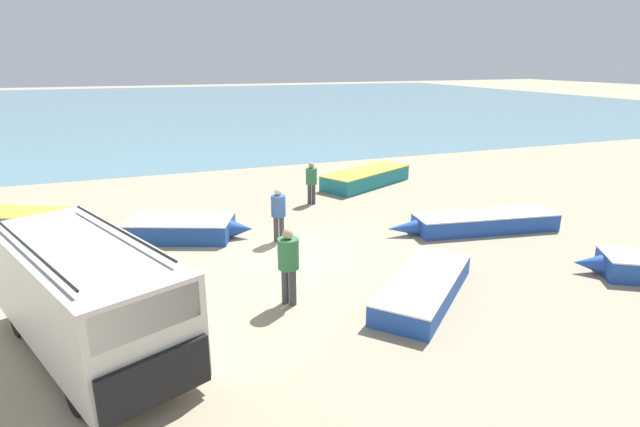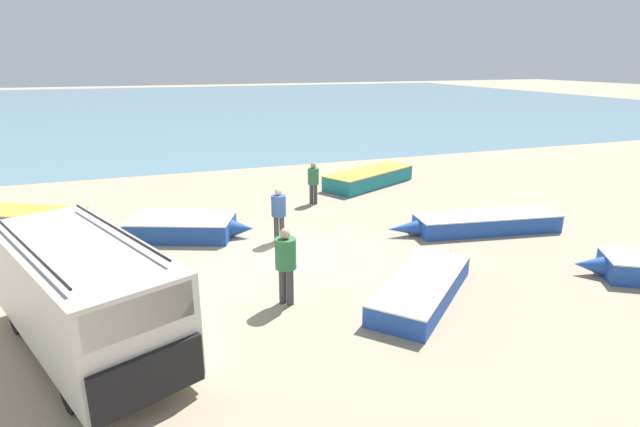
{
  "view_description": "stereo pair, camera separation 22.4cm",
  "coord_description": "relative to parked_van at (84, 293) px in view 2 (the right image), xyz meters",
  "views": [
    {
      "loc": [
        -4.09,
        -12.34,
        5.26
      ],
      "look_at": [
        0.78,
        0.5,
        1.0
      ],
      "focal_mm": 28.0,
      "sensor_mm": 36.0,
      "label": 1
    },
    {
      "loc": [
        -3.88,
        -12.41,
        5.26
      ],
      "look_at": [
        0.78,
        0.5,
        1.0
      ],
      "focal_mm": 28.0,
      "sensor_mm": 36.0,
      "label": 2
    }
  ],
  "objects": [
    {
      "name": "ground_plane",
      "position": [
        5.14,
        3.15,
        -1.17
      ],
      "size": [
        200.0,
        200.0,
        0.0
      ],
      "primitive_type": "plane",
      "color": "gray"
    },
    {
      "name": "sea_water",
      "position": [
        5.14,
        55.15,
        -1.17
      ],
      "size": [
        120.0,
        80.0,
        0.01
      ],
      "primitive_type": "cube",
      "color": "slate",
      "rests_on": "ground_plane"
    },
    {
      "name": "parked_van",
      "position": [
        0.0,
        0.0,
        0.0
      ],
      "size": [
        3.8,
        5.56,
        2.25
      ],
      "rotation": [
        0.0,
        0.0,
        5.12
      ],
      "color": "beige",
      "rests_on": "ground_plane"
    },
    {
      "name": "fishing_rowboat_0",
      "position": [
        2.3,
        5.81,
        -0.86
      ],
      "size": [
        3.88,
        2.69,
        0.62
      ],
      "rotation": [
        0.0,
        0.0,
        5.9
      ],
      "color": "navy",
      "rests_on": "ground_plane"
    },
    {
      "name": "fishing_rowboat_1",
      "position": [
        10.59,
        9.96,
        -0.84
      ],
      "size": [
        5.28,
        3.37,
        0.66
      ],
      "rotation": [
        0.0,
        0.0,
        0.47
      ],
      "color": "#1E757F",
      "rests_on": "ground_plane"
    },
    {
      "name": "fishing_rowboat_2",
      "position": [
        11.18,
        3.15,
        -0.89
      ],
      "size": [
        5.66,
        1.94,
        0.56
      ],
      "rotation": [
        0.0,
        0.0,
        2.99
      ],
      "color": "#234CA3",
      "rests_on": "ground_plane"
    },
    {
      "name": "fishing_rowboat_3",
      "position": [
        -2.64,
        8.5,
        -0.87
      ],
      "size": [
        5.05,
        3.33,
        0.61
      ],
      "rotation": [
        0.0,
        0.0,
        5.79
      ],
      "color": "#234CA3",
      "rests_on": "ground_plane"
    },
    {
      "name": "fishing_rowboat_4",
      "position": [
        7.08,
        -0.2,
        -0.91
      ],
      "size": [
        3.98,
        3.7,
        0.51
      ],
      "rotation": [
        0.0,
        0.0,
        0.73
      ],
      "color": "#234CA3",
      "rests_on": "ground_plane"
    },
    {
      "name": "fisherman_0",
      "position": [
        7.2,
        7.94,
        -0.22
      ],
      "size": [
        0.42,
        0.42,
        1.59
      ],
      "rotation": [
        0.0,
        0.0,
        0.94
      ],
      "color": "#38383D",
      "rests_on": "ground_plane"
    },
    {
      "name": "fisherman_2",
      "position": [
        4.91,
        4.45,
        -0.18
      ],
      "size": [
        0.43,
        0.43,
        1.65
      ],
      "rotation": [
        0.0,
        0.0,
        1.31
      ],
      "color": "#38383D",
      "rests_on": "ground_plane"
    },
    {
      "name": "fisherman_3",
      "position": [
        3.99,
        0.51,
        -0.1
      ],
      "size": [
        0.47,
        0.47,
        1.79
      ],
      "rotation": [
        0.0,
        0.0,
        4.01
      ],
      "color": "#38383D",
      "rests_on": "ground_plane"
    }
  ]
}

